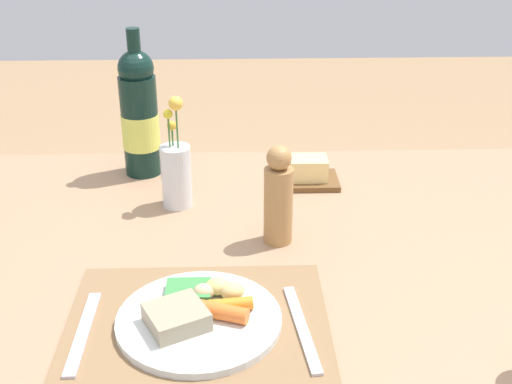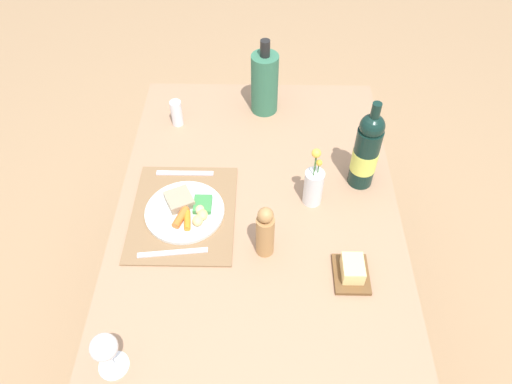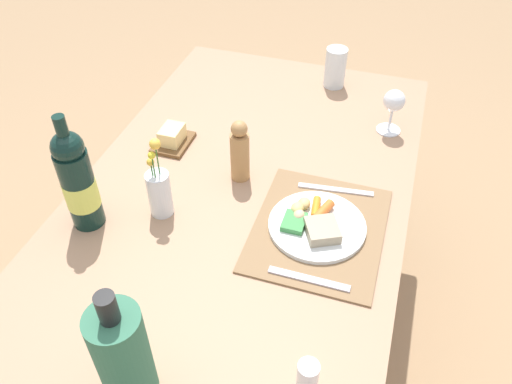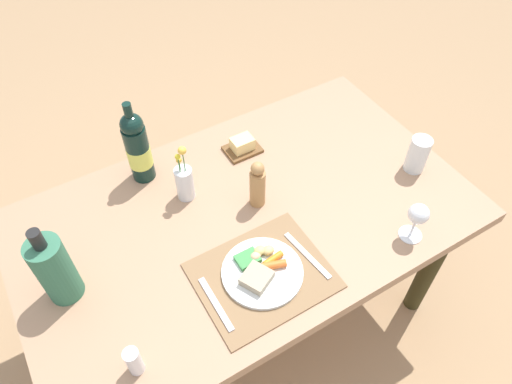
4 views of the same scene
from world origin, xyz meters
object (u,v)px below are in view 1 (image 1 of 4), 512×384
butter_dish (308,173)px  pepper_mill (278,197)px  dining_table (247,286)px  dinner_plate (198,315)px  knife (302,328)px  flower_vase (176,172)px  fork (83,332)px  wine_bottle (140,115)px

butter_dish → pepper_mill: bearing=-108.4°
pepper_mill → butter_dish: pepper_mill is taller
dining_table → dinner_plate: bearing=-108.7°
dinner_plate → knife: dinner_plate is taller
dining_table → pepper_mill: pepper_mill is taller
dinner_plate → flower_vase: 0.41m
dining_table → flower_vase: flower_vase is taller
fork → butter_dish: bearing=53.5°
fork → pepper_mill: bearing=42.0°
fork → knife: 0.32m
dinner_plate → fork: size_ratio=1.29×
dinner_plate → knife: 0.16m
knife → butter_dish: butter_dish is taller
dining_table → wine_bottle: (-0.23, 0.34, 0.22)m
wine_bottle → pepper_mill: size_ratio=1.72×
fork → wine_bottle: wine_bottle is taller
fork → butter_dish: (0.38, 0.52, 0.02)m
fork → wine_bottle: size_ratio=0.59×
wine_bottle → butter_dish: 0.39m
fork → flower_vase: (0.11, 0.42, 0.07)m
dinner_plate → wine_bottle: size_ratio=0.76×
dining_table → knife: knife is taller
fork → wine_bottle: bearing=88.4°
knife → flower_vase: 0.48m
knife → wine_bottle: bearing=110.7°
knife → flower_vase: bearing=110.4°
knife → wine_bottle: size_ratio=0.63×
wine_bottle → butter_dish: wine_bottle is taller
knife → butter_dish: 0.52m
fork → butter_dish: butter_dish is taller
fork → wine_bottle: 0.60m
dinner_plate → pepper_mill: size_ratio=1.32×
flower_vase → butter_dish: 0.30m
dinner_plate → flower_vase: size_ratio=1.07×
butter_dish → fork: bearing=-126.7°
knife → pepper_mill: 0.28m
dinner_plate → dining_table: bearing=71.3°
dining_table → butter_dish: size_ratio=11.64×
pepper_mill → flower_vase: bearing=142.5°
pepper_mill → fork: bearing=-138.2°
knife → flower_vase: flower_vase is taller
fork → flower_vase: bearing=75.9°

